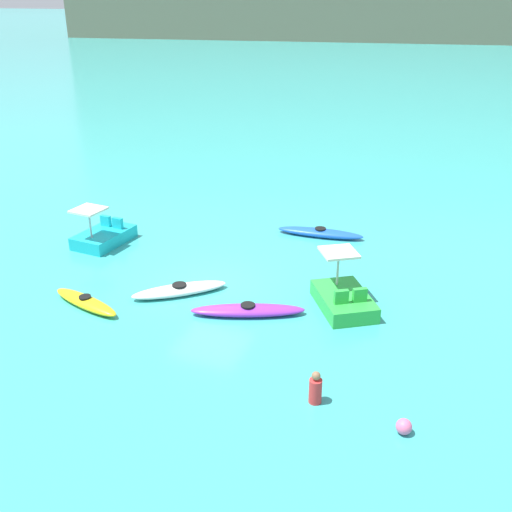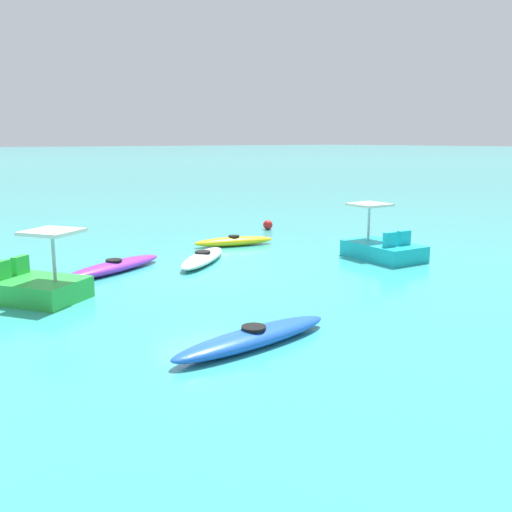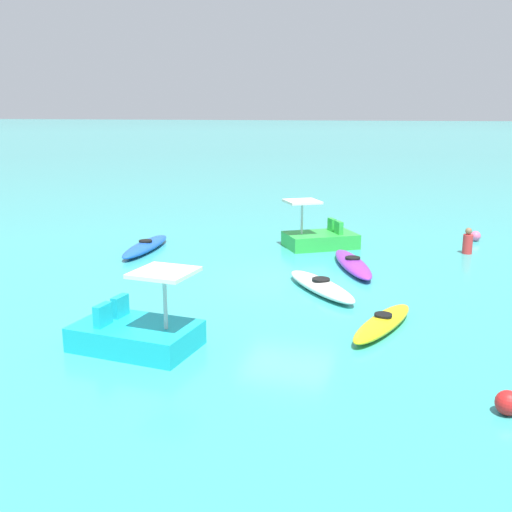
% 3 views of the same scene
% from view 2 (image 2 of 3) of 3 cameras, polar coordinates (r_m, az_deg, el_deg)
% --- Properties ---
extents(ground_plane, '(600.00, 600.00, 0.00)m').
position_cam_2_polar(ground_plane, '(16.32, -5.18, -1.59)').
color(ground_plane, '#38ADA8').
extents(kayak_yellow, '(2.92, 1.38, 0.37)m').
position_cam_2_polar(kayak_yellow, '(20.25, -2.19, 1.47)').
color(kayak_yellow, yellow).
rests_on(kayak_yellow, ground_plane).
extents(kayak_white, '(2.93, 2.61, 0.37)m').
position_cam_2_polar(kayak_white, '(17.45, -5.29, -0.19)').
color(kayak_white, white).
rests_on(kayak_white, ground_plane).
extents(kayak_purple, '(3.58, 1.98, 0.37)m').
position_cam_2_polar(kayak_purple, '(16.68, -13.86, -1.03)').
color(kayak_purple, purple).
rests_on(kayak_purple, ground_plane).
extents(kayak_blue, '(3.60, 0.99, 0.37)m').
position_cam_2_polar(kayak_blue, '(10.51, -0.24, -8.04)').
color(kayak_blue, blue).
rests_on(kayak_blue, ground_plane).
extents(pedal_boat_cyan, '(1.69, 2.55, 1.68)m').
position_cam_2_polar(pedal_boat_cyan, '(18.45, 12.46, 0.77)').
color(pedal_boat_cyan, '#19B7C6').
rests_on(pedal_boat_cyan, ground_plane).
extents(pedal_boat_green, '(2.56, 2.83, 1.68)m').
position_cam_2_polar(pedal_boat_green, '(14.39, -21.29, -2.74)').
color(pedal_boat_green, green).
rests_on(pedal_boat_green, ground_plane).
extents(buoy_red, '(0.40, 0.40, 0.40)m').
position_cam_2_polar(buoy_red, '(23.92, 1.18, 3.10)').
color(buoy_red, red).
rests_on(buoy_red, ground_plane).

